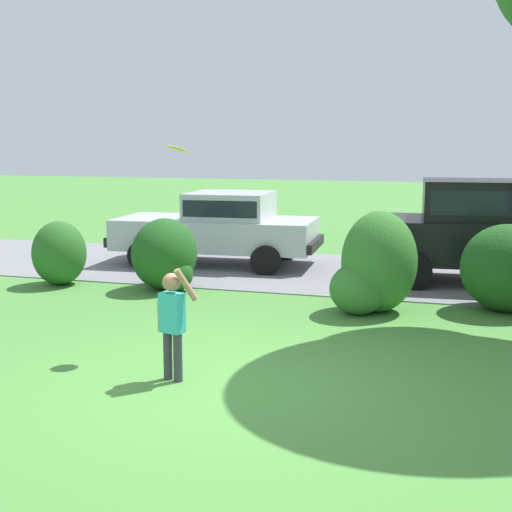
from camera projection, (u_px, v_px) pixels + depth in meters
ground_plane at (233, 388)px, 7.49m from camera, size 80.00×80.00×0.00m
driveway_strip at (342, 273)px, 13.98m from camera, size 28.00×4.40×0.02m
shrub_near_tree at (59, 253)px, 12.82m from camera, size 0.97×1.03×1.18m
shrub_centre_left at (166, 257)px, 12.41m from camera, size 1.16×1.34×1.27m
shrub_centre at (375, 267)px, 10.74m from camera, size 1.30×1.32×1.57m
shrub_centre_right at (507, 268)px, 10.80m from camera, size 1.42×1.36×1.36m
parked_sedan at (220, 226)px, 14.85m from camera, size 4.50×2.28×1.56m
parked_suv at (491, 226)px, 12.86m from camera, size 4.83×2.38×1.92m
child_thrower at (172, 317)px, 7.63m from camera, size 0.47×0.22×1.29m
frisbee at (178, 149)px, 8.58m from camera, size 0.28×0.28×0.12m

